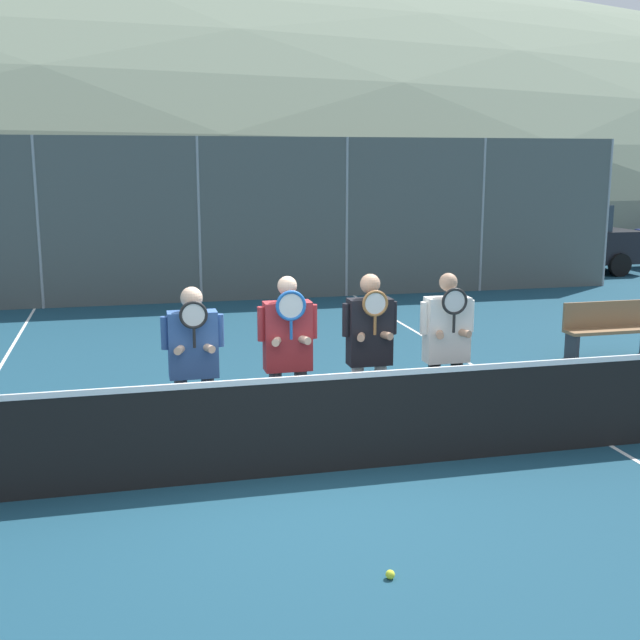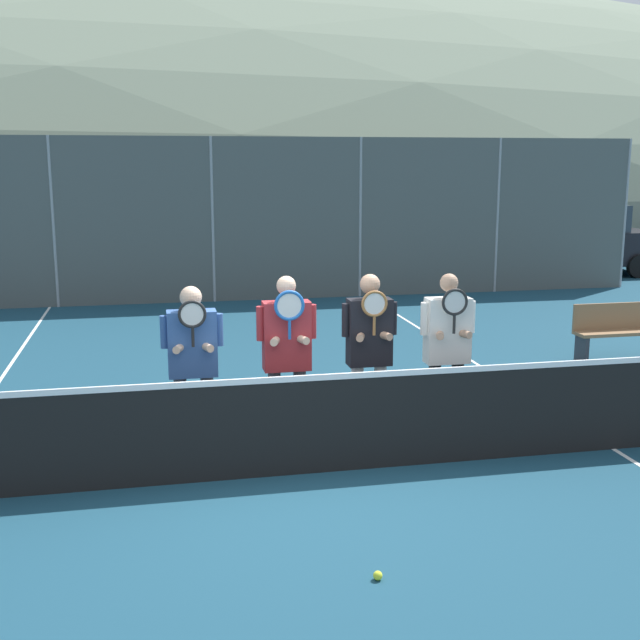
% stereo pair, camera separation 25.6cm
% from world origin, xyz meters
% --- Properties ---
extents(ground_plane, '(120.00, 120.00, 0.00)m').
position_xyz_m(ground_plane, '(0.00, 0.00, 0.00)').
color(ground_plane, navy).
extents(hill_distant, '(140.08, 77.82, 27.24)m').
position_xyz_m(hill_distant, '(0.00, 51.64, 0.00)').
color(hill_distant, slate).
rests_on(hill_distant, ground_plane).
extents(clubhouse_building, '(18.29, 5.50, 4.04)m').
position_xyz_m(clubhouse_building, '(1.97, 17.98, 2.04)').
color(clubhouse_building, '#9EA3A8').
rests_on(clubhouse_building, ground_plane).
extents(fence_back, '(19.26, 0.06, 3.45)m').
position_xyz_m(fence_back, '(-0.00, 9.84, 1.73)').
color(fence_back, gray).
rests_on(fence_back, ground_plane).
extents(tennis_net, '(9.09, 0.09, 1.08)m').
position_xyz_m(tennis_net, '(0.00, 0.00, 0.51)').
color(tennis_net, gray).
rests_on(tennis_net, ground_plane).
extents(court_line_right_sideline, '(0.05, 16.00, 0.01)m').
position_xyz_m(court_line_right_sideline, '(3.38, 3.00, 0.00)').
color(court_line_right_sideline, white).
rests_on(court_line_right_sideline, ground_plane).
extents(player_leftmost, '(0.62, 0.34, 1.75)m').
position_xyz_m(player_leftmost, '(-0.90, 0.71, 1.05)').
color(player_leftmost, '#56565B').
rests_on(player_leftmost, ground_plane).
extents(player_center_left, '(0.61, 0.34, 1.84)m').
position_xyz_m(player_center_left, '(0.03, 0.59, 1.08)').
color(player_center_left, '#56565B').
rests_on(player_center_left, ground_plane).
extents(player_center_right, '(0.59, 0.34, 1.83)m').
position_xyz_m(player_center_right, '(0.90, 0.64, 1.08)').
color(player_center_right, white).
rests_on(player_center_right, ground_plane).
extents(player_rightmost, '(0.60, 0.34, 1.81)m').
position_xyz_m(player_rightmost, '(1.73, 0.59, 1.06)').
color(player_rightmost, black).
rests_on(player_rightmost, ground_plane).
extents(car_left_of_center, '(4.06, 1.95, 1.75)m').
position_xyz_m(car_left_of_center, '(-0.88, 12.45, 0.89)').
color(car_left_of_center, slate).
rests_on(car_left_of_center, ground_plane).
extents(car_center, '(4.45, 1.96, 1.89)m').
position_xyz_m(car_center, '(4.23, 12.34, 0.96)').
color(car_center, maroon).
rests_on(car_center, ground_plane).
extents(car_right_of_center, '(4.37, 1.99, 1.83)m').
position_xyz_m(car_right_of_center, '(9.48, 12.04, 0.93)').
color(car_right_of_center, black).
rests_on(car_right_of_center, ground_plane).
extents(bench_courtside, '(1.47, 0.36, 0.85)m').
position_xyz_m(bench_courtside, '(5.60, 3.48, 0.45)').
color(bench_courtside, olive).
rests_on(bench_courtside, ground_plane).
extents(tennis_ball_on_court, '(0.07, 0.07, 0.07)m').
position_xyz_m(tennis_ball_on_court, '(0.24, -2.06, 0.03)').
color(tennis_ball_on_court, '#CCDB33').
rests_on(tennis_ball_on_court, ground_plane).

